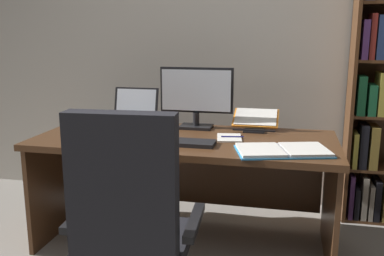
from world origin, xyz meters
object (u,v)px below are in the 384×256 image
Objects in this scene: reading_stand_with_book at (255,120)px; laptop at (131,117)px; monitor at (196,97)px; keyboard at (180,142)px; open_binder at (283,150)px; computer_mouse at (132,138)px; pen at (232,137)px; desk at (188,162)px; notepad at (229,138)px; office_chair at (132,238)px.

laptop is at bearing -176.37° from reading_stand_with_book.
reading_stand_with_book is at bearing 8.92° from monitor.
open_binder is (0.60, -0.05, -0.00)m from keyboard.
monitor is 4.90× the size of computer_mouse.
monitor is at bearing -0.86° from laptop.
monitor is 0.51m from keyboard.
reading_stand_with_book reaches higher than pen.
desk is at bearing -147.60° from reading_stand_with_book.
pen is (0.29, -0.26, -0.20)m from monitor.
reading_stand_with_book is at bearing 32.40° from desk.
laptop reaches higher than computer_mouse.
computer_mouse is at bearing -160.15° from notepad.
monitor is 0.82m from open_binder.
computer_mouse is 0.60m from notepad.
office_chair is 7.58× the size of pen.
laptop reaches higher than pen.
pen is (-0.31, 0.25, 0.00)m from open_binder.
laptop reaches higher than notepad.
open_binder is (0.61, -0.31, 0.20)m from desk.
reading_stand_with_book reaches higher than open_binder.
office_chair is 5.05× the size of notepad.
keyboard is at bearing 159.78° from open_binder.
reading_stand_with_book is 1.48× the size of notepad.
laptop is (-0.42, 1.15, 0.33)m from office_chair.
computer_mouse is 0.50× the size of notepad.
office_chair is 0.78m from computer_mouse.
monitor is 1.21× the size of keyboard.
laptop is at bearing 111.04° from computer_mouse.
reading_stand_with_book is at bearing 3.63° from laptop.
keyboard is (-0.00, -0.46, -0.20)m from monitor.
open_binder reaches higher than desk.
desk is 0.34m from notepad.
reading_stand_with_book is 2.21× the size of pen.
office_chair is at bearing -110.97° from reading_stand_with_book.
computer_mouse is 0.34× the size of reading_stand_with_book.
computer_mouse is (-0.24, 0.68, 0.30)m from office_chair.
keyboard is 3.00× the size of pen.
computer_mouse is (0.18, -0.47, -0.03)m from laptop.
keyboard is 0.74× the size of open_binder.
pen is (0.02, 0.00, 0.01)m from notepad.
office_chair reaches higher than laptop.
open_binder is at bearing -40.51° from monitor.
reading_stand_with_book is 0.35m from pen.
monitor reaches higher than notepad.
monitor is (0.01, 0.20, 0.40)m from desk.
computer_mouse is at bearing -160.78° from pen.
reading_stand_with_book is (0.42, 0.26, 0.25)m from desk.
laptop reaches higher than open_binder.
open_binder is (1.08, -0.52, -0.04)m from laptop.
computer_mouse reaches higher than pen.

